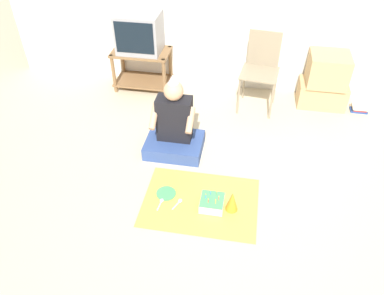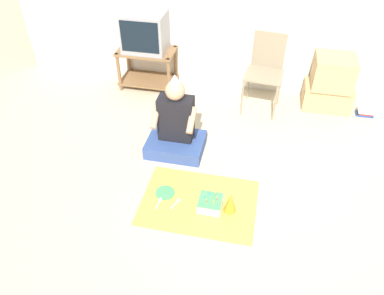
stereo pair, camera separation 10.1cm
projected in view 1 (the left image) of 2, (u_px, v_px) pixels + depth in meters
ground_plane at (243, 222)px, 3.23m from camera, size 16.00×16.00×0.00m
tv_stand at (142, 66)px, 4.78m from camera, size 0.72×0.42×0.51m
tv at (139, 32)px, 4.50m from camera, size 0.52×0.41×0.47m
folding_chair at (261, 65)px, 4.31m from camera, size 0.46×0.45×0.90m
cardboard_box_stack at (325, 81)px, 4.45m from camera, size 0.56×0.41×0.66m
book_pile at (360, 109)px, 4.51m from camera, size 0.21×0.15×0.07m
person_seated at (174, 129)px, 3.81m from camera, size 0.59×0.45×0.87m
party_cloth at (200, 202)px, 3.40m from camera, size 1.04×0.76×0.01m
birthday_cake at (212, 203)px, 3.33m from camera, size 0.21×0.21×0.15m
party_hat_blue at (232, 201)px, 3.27m from camera, size 0.11×0.11×0.20m
paper_plate at (166, 193)px, 3.47m from camera, size 0.18×0.18×0.01m
plastic_spoon_near at (179, 202)px, 3.39m from camera, size 0.07×0.14×0.01m
plastic_spoon_far at (161, 202)px, 3.39m from camera, size 0.04×0.15×0.01m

